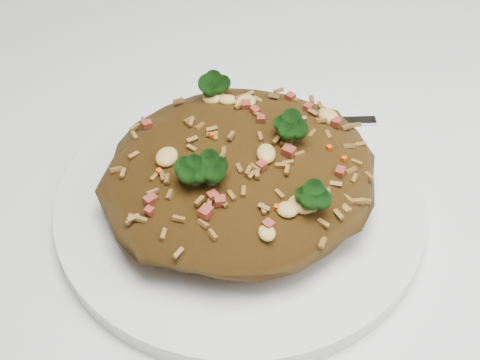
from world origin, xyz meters
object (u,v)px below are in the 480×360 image
(dining_table, at_px, (122,322))
(fried_rice, at_px, (240,165))
(plate, at_px, (240,202))
(fork, at_px, (280,123))

(dining_table, xyz_separation_m, fried_rice, (0.10, -0.00, 0.13))
(dining_table, bearing_deg, fried_rice, -2.65)
(plate, xyz_separation_m, fork, (0.06, 0.05, 0.01))
(dining_table, height_order, fried_rice, fried_rice)
(fried_rice, bearing_deg, fork, 43.60)
(plate, xyz_separation_m, fried_rice, (0.00, -0.00, 0.04))
(dining_table, bearing_deg, plate, -2.56)
(fried_rice, distance_m, fork, 0.08)
(dining_table, relative_size, fork, 7.68)
(dining_table, relative_size, fried_rice, 6.49)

